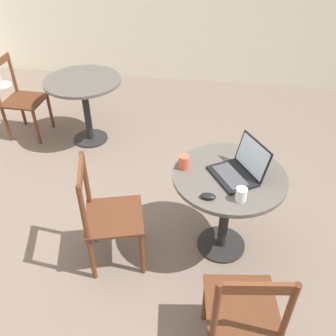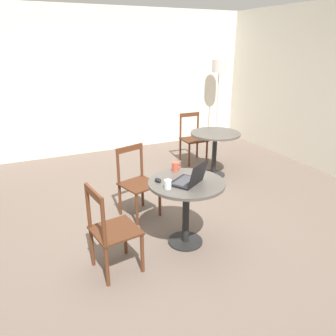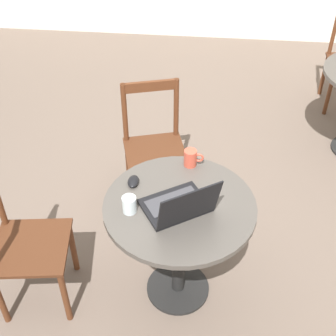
# 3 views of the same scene
# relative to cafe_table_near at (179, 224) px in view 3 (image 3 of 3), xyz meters

# --- Properties ---
(ground_plane) EXTENTS (16.00, 16.00, 0.00)m
(ground_plane) POSITION_rel_cafe_table_near_xyz_m (-0.06, 0.42, -0.58)
(ground_plane) COLOR #66564C
(cafe_table_near) EXTENTS (0.80, 0.80, 0.73)m
(cafe_table_near) POSITION_rel_cafe_table_near_xyz_m (0.00, 0.00, 0.00)
(cafe_table_near) COLOR black
(cafe_table_near) RESTS_ON ground_plane
(chair_near_left) EXTENTS (0.46, 0.46, 0.88)m
(chair_near_left) POSITION_rel_cafe_table_near_xyz_m (-0.85, -0.12, -0.14)
(chair_near_left) COLOR #562D19
(chair_near_left) RESTS_ON ground_plane
(chair_near_back) EXTENTS (0.51, 0.51, 0.88)m
(chair_near_back) POSITION_rel_cafe_table_near_xyz_m (-0.24, 0.83, -0.14)
(chair_near_back) COLOR #562D19
(chair_near_back) RESTS_ON ground_plane
(laptop) EXTENTS (0.43, 0.42, 0.25)m
(laptop) POSITION_rel_cafe_table_near_xyz_m (0.00, -0.06, 0.20)
(laptop) COLOR black
(laptop) RESTS_ON cafe_table_near
(mouse) EXTENTS (0.06, 0.10, 0.03)m
(mouse) POSITION_rel_cafe_table_near_xyz_m (-0.26, 0.13, 0.16)
(mouse) COLOR black
(mouse) RESTS_ON cafe_table_near
(mug) EXTENTS (0.11, 0.07, 0.10)m
(mug) POSITION_rel_cafe_table_near_xyz_m (0.03, 0.32, 0.20)
(mug) COLOR #C64C38
(mug) RESTS_ON cafe_table_near
(drinking_glass) EXTENTS (0.07, 0.07, 0.09)m
(drinking_glass) POSITION_rel_cafe_table_near_xyz_m (-0.25, -0.07, 0.19)
(drinking_glass) COLOR silver
(drinking_glass) RESTS_ON cafe_table_near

